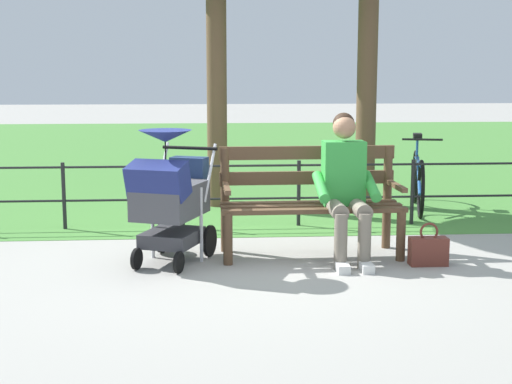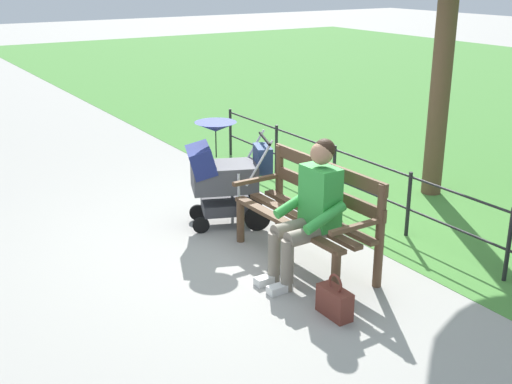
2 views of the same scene
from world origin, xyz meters
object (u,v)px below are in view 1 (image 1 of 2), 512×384
bicycle (418,180)px  handbag (428,250)px  park_bench (310,196)px  stroller (170,195)px  person_on_bench (346,183)px

bicycle → handbag: bearing=75.9°
park_bench → stroller: (1.23, 0.25, 0.07)m
park_bench → handbag: park_bench is taller
stroller → handbag: (-2.18, 0.22, -0.47)m
park_bench → person_on_bench: bearing=141.4°
person_on_bench → handbag: bearing=160.3°
stroller → park_bench: bearing=-168.6°
stroller → bicycle: size_ratio=0.71×
stroller → bicycle: (-2.80, -2.26, -0.23)m
park_bench → bicycle: (-1.57, -2.01, -0.16)m
stroller → bicycle: bearing=-141.2°
handbag → bicycle: 2.56m
handbag → stroller: bearing=-5.7°
park_bench → bicycle: 2.56m
handbag → bicycle: bicycle is taller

